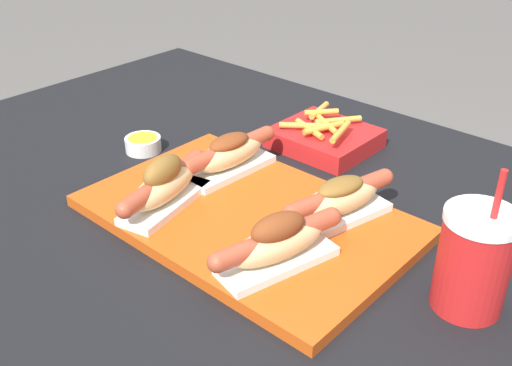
# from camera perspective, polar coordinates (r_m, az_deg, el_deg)

# --- Properties ---
(serving_tray) EXTENTS (0.48, 0.31, 0.02)m
(serving_tray) POSITION_cam_1_polar(r_m,az_deg,el_deg) (0.89, -0.86, -3.21)
(serving_tray) COLOR #CC4C14
(serving_tray) RESTS_ON patio_table
(hot_dog_0) EXTENTS (0.09, 0.20, 0.08)m
(hot_dog_0) POSITION_cam_1_polar(r_m,az_deg,el_deg) (0.89, -8.76, -0.17)
(hot_dog_0) COLOR white
(hot_dog_0) RESTS_ON serving_tray
(hot_dog_1) EXTENTS (0.10, 0.20, 0.08)m
(hot_dog_1) POSITION_cam_1_polar(r_m,az_deg,el_deg) (0.76, 2.08, -5.68)
(hot_dog_1) COLOR white
(hot_dog_1) RESTS_ON serving_tray
(hot_dog_2) EXTENTS (0.07, 0.20, 0.07)m
(hot_dog_2) POSITION_cam_1_polar(r_m,az_deg,el_deg) (0.98, -2.55, 2.77)
(hot_dog_2) COLOR white
(hot_dog_2) RESTS_ON serving_tray
(hot_dog_3) EXTENTS (0.10, 0.20, 0.06)m
(hot_dog_3) POSITION_cam_1_polar(r_m,az_deg,el_deg) (0.86, 7.97, -1.57)
(hot_dog_3) COLOR white
(hot_dog_3) RESTS_ON serving_tray
(sauce_bowl) EXTENTS (0.07, 0.07, 0.03)m
(sauce_bowl) POSITION_cam_1_polar(r_m,az_deg,el_deg) (1.12, -10.70, 3.72)
(sauce_bowl) COLOR silver
(sauce_bowl) RESTS_ON patio_table
(drink_cup) EXTENTS (0.09, 0.09, 0.19)m
(drink_cup) POSITION_cam_1_polar(r_m,az_deg,el_deg) (0.75, 20.04, -6.98)
(drink_cup) COLOR red
(drink_cup) RESTS_ON patio_table
(fries_basket) EXTENTS (0.17, 0.15, 0.06)m
(fries_basket) POSITION_cam_1_polar(r_m,az_deg,el_deg) (1.12, 6.54, 4.36)
(fries_basket) COLOR red
(fries_basket) RESTS_ON patio_table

